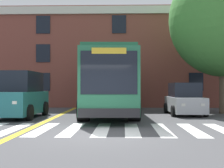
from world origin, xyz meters
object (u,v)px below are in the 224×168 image
object	(u,v)px
city_bus	(109,83)
car_teal_near_lane	(20,96)
car_silver_far_lane	(184,100)
car_red_behind_bus	(117,96)

from	to	relation	value
city_bus	car_teal_near_lane	xyz separation A→B (m)	(-4.53, -2.18, -0.71)
city_bus	car_silver_far_lane	bearing A→B (deg)	-3.84
city_bus	car_silver_far_lane	world-z (taller)	city_bus
city_bus	car_silver_far_lane	distance (m)	4.49
car_teal_near_lane	car_red_behind_bus	xyz separation A→B (m)	(4.92, 11.52, -0.27)
car_teal_near_lane	car_red_behind_bus	bearing A→B (deg)	66.88
car_teal_near_lane	car_red_behind_bus	distance (m)	12.53
city_bus	car_teal_near_lane	distance (m)	5.08
car_teal_near_lane	car_silver_far_lane	distance (m)	9.10
car_teal_near_lane	city_bus	bearing A→B (deg)	25.67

